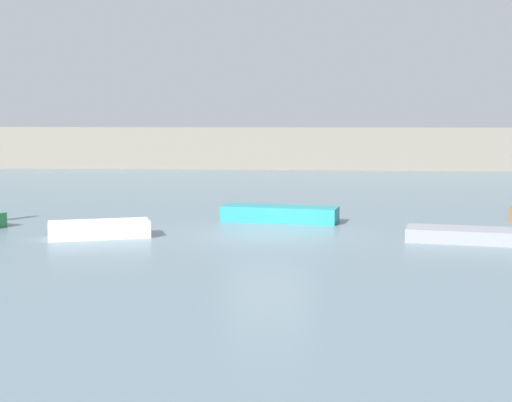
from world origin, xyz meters
name	(u,v)px	position (x,y,z in m)	size (l,w,h in m)	color
ground_plane	(268,235)	(0.00, 0.00, 0.00)	(120.00, 120.00, 0.00)	slate
embankment_wall	(294,148)	(0.00, 27.12, 1.37)	(80.00, 1.20, 2.75)	gray
rowboat_white	(99,229)	(-4.87, -0.76, 0.24)	(2.88, 1.07, 0.48)	white
rowboat_teal	(280,214)	(0.21, 2.90, 0.26)	(3.86, 1.07, 0.52)	teal
rowboat_grey	(464,235)	(5.56, -0.71, 0.19)	(3.18, 1.26, 0.38)	gray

